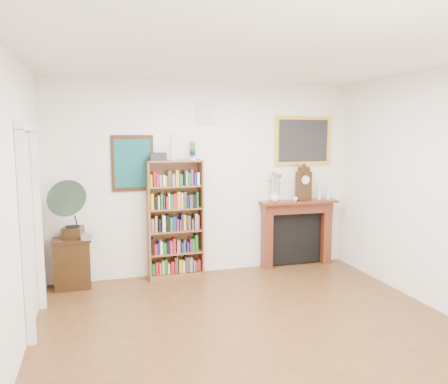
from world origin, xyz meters
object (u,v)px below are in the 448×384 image
at_px(teacup, 295,199).
at_px(bookshelf, 175,213).
at_px(side_cabinet, 72,263).
at_px(gramophone, 71,206).
at_px(mantel_clock, 304,184).
at_px(bottle_right, 328,193).
at_px(cd_stack, 87,237).
at_px(flower_vase, 275,196).
at_px(fireplace, 296,227).
at_px(bottle_left, 319,192).

bearing_deg(teacup, bookshelf, 178.89).
bearing_deg(side_cabinet, gramophone, -78.28).
xyz_separation_m(side_cabinet, mantel_clock, (3.41, 0.05, 0.95)).
distance_m(gramophone, teacup, 3.22).
bearing_deg(bottle_right, bookshelf, 179.97).
distance_m(cd_stack, bottle_right, 3.65).
xyz_separation_m(bookshelf, flower_vase, (1.53, 0.01, 0.18)).
height_order(gramophone, mantel_clock, mantel_clock).
bearing_deg(fireplace, mantel_clock, -32.80).
height_order(fireplace, gramophone, gramophone).
bearing_deg(teacup, cd_stack, -177.69).
height_order(gramophone, cd_stack, gramophone).
height_order(gramophone, bottle_left, gramophone).
xyz_separation_m(bookshelf, cd_stack, (-1.20, -0.16, -0.23)).
relative_size(bookshelf, gramophone, 2.43).
bearing_deg(flower_vase, side_cabinet, -178.94).
xyz_separation_m(bookshelf, side_cabinet, (-1.40, -0.04, -0.61)).
height_order(cd_stack, bottle_right, bottle_right).
distance_m(mantel_clock, flower_vase, 0.50).
distance_m(fireplace, mantel_clock, 0.69).
distance_m(gramophone, bottle_left, 3.67).
bearing_deg(bottle_right, flower_vase, 179.05).
relative_size(side_cabinet, cd_stack, 5.63).
xyz_separation_m(side_cabinet, bottle_right, (3.83, 0.04, 0.80)).
bearing_deg(gramophone, fireplace, 15.35).
bearing_deg(flower_vase, mantel_clock, -0.12).
height_order(bookshelf, bottle_right, bookshelf).
height_order(flower_vase, bottle_right, bottle_right).
bearing_deg(flower_vase, cd_stack, -176.40).
relative_size(mantel_clock, flower_vase, 3.13).
bearing_deg(side_cabinet, cd_stack, -32.45).
bearing_deg(flower_vase, fireplace, 7.68).
xyz_separation_m(side_cabinet, cd_stack, (0.20, -0.12, 0.38)).
bearing_deg(gramophone, bookshelf, 17.51).
distance_m(bookshelf, bottle_left, 2.30).
relative_size(gramophone, flower_vase, 4.84).
bearing_deg(mantel_clock, bottle_right, -6.92).
height_order(mantel_clock, flower_vase, mantel_clock).
bearing_deg(side_cabinet, teacup, -2.03).
bearing_deg(cd_stack, bottle_left, 3.13).
bearing_deg(mantel_clock, teacup, -168.53).
bearing_deg(teacup, gramophone, -178.19).
relative_size(fireplace, gramophone, 1.54).
relative_size(cd_stack, bottle_left, 0.50).
height_order(bookshelf, cd_stack, bookshelf).
xyz_separation_m(mantel_clock, bottle_left, (0.28, 0.02, -0.13)).
relative_size(mantel_clock, bottle_right, 2.59).
distance_m(gramophone, mantel_clock, 3.39).
relative_size(bookshelf, cd_stack, 16.23).
distance_m(side_cabinet, teacup, 3.33).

